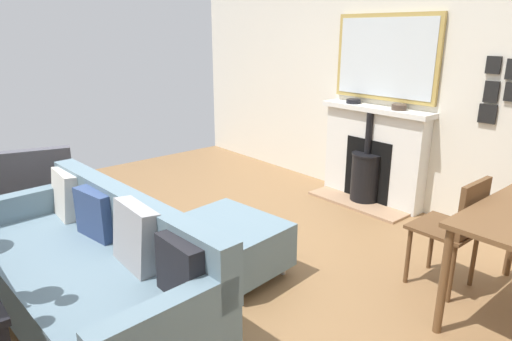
{
  "coord_description": "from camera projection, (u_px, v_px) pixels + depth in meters",
  "views": [
    {
      "loc": [
        1.56,
        2.69,
        1.75
      ],
      "look_at": [
        -0.52,
        0.26,
        0.75
      ],
      "focal_mm": 31.38,
      "sensor_mm": 36.0,
      "label": 1
    }
  ],
  "objects": [
    {
      "name": "mirror_over_mantel",
      "position": [
        385.0,
        57.0,
        4.43
      ],
      "size": [
        0.04,
        1.16,
        0.84
      ],
      "color": "tan"
    },
    {
      "name": "fireplace",
      "position": [
        371.0,
        160.0,
        4.68
      ],
      "size": [
        0.49,
        1.22,
        1.01
      ],
      "color": "#9E7A5B",
      "rests_on": "ground"
    },
    {
      "name": "ottoman",
      "position": [
        232.0,
        242.0,
        3.31
      ],
      "size": [
        0.67,
        0.82,
        0.42
      ],
      "color": "#B2B2B7",
      "rests_on": "ground"
    },
    {
      "name": "sofa",
      "position": [
        92.0,
        271.0,
        2.71
      ],
      "size": [
        0.9,
        2.03,
        0.81
      ],
      "color": "#B2B2B7",
      "rests_on": "ground"
    },
    {
      "name": "ground_plane",
      "position": [
        182.0,
        269.0,
        3.44
      ],
      "size": [
        4.95,
        5.88,
        0.01
      ],
      "primitive_type": "cube",
      "color": "olive"
    },
    {
      "name": "armchair_accent",
      "position": [
        37.0,
        187.0,
        3.81
      ],
      "size": [
        0.8,
        0.73,
        0.84
      ],
      "color": "brown",
      "rests_on": "ground"
    },
    {
      "name": "mantel_bowl_far",
      "position": [
        399.0,
        107.0,
        4.32
      ],
      "size": [
        0.14,
        0.14,
        0.05
      ],
      "color": "#47382D",
      "rests_on": "fireplace"
    },
    {
      "name": "mantel_bowl_near",
      "position": [
        353.0,
        101.0,
        4.71
      ],
      "size": [
        0.15,
        0.15,
        0.04
      ],
      "color": "black",
      "rests_on": "fireplace"
    },
    {
      "name": "photo_gallery_row",
      "position": [
        500.0,
        88.0,
        3.69
      ],
      "size": [
        0.02,
        0.3,
        0.56
      ],
      "color": "black"
    },
    {
      "name": "dining_chair_near_fireplace",
      "position": [
        457.0,
        225.0,
        3.02
      ],
      "size": [
        0.4,
        0.4,
        0.82
      ],
      "color": "brown",
      "rests_on": "ground"
    },
    {
      "name": "wall_left",
      "position": [
        385.0,
        65.0,
        4.55
      ],
      "size": [
        0.12,
        5.88,
        2.82
      ],
      "primitive_type": "cube",
      "color": "silver",
      "rests_on": "ground"
    }
  ]
}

